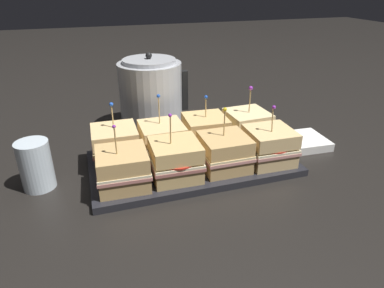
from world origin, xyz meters
TOP-DOWN VIEW (x-y plane):
  - ground_plane at (0.00, 0.00)m, footprint 6.00×6.00m
  - serving_platter at (0.00, 0.00)m, footprint 0.53×0.28m
  - sandwich_front_far_left at (-0.19, -0.07)m, footprint 0.12×0.12m
  - sandwich_front_center_left at (-0.06, -0.06)m, footprint 0.12×0.12m
  - sandwich_front_center_right at (0.06, -0.06)m, footprint 0.12×0.12m
  - sandwich_front_far_right at (0.19, -0.07)m, footprint 0.12×0.12m
  - sandwich_back_far_left at (-0.19, 0.06)m, footprint 0.12×0.12m
  - sandwich_back_center_left at (-0.06, 0.06)m, footprint 0.12×0.12m
  - sandwich_back_center_right at (0.06, 0.07)m, footprint 0.12×0.12m
  - sandwich_back_far_right at (0.19, 0.07)m, footprint 0.12×0.12m
  - kettle_steel at (-0.05, 0.29)m, footprint 0.22×0.20m
  - drinking_glass at (-0.38, 0.02)m, footprint 0.07×0.07m
  - napkin_stack at (0.36, 0.02)m, footprint 0.13×0.13m

SIDE VIEW (x-z plane):
  - ground_plane at x=0.00m, z-range 0.00..0.00m
  - serving_platter at x=0.00m, z-range 0.00..0.02m
  - napkin_stack at x=0.36m, z-range 0.00..0.02m
  - drinking_glass at x=-0.38m, z-range 0.00..0.12m
  - sandwich_front_far_left at x=-0.19m, z-range -0.02..0.14m
  - sandwich_front_center_right at x=0.06m, z-range -0.02..0.14m
  - sandwich_back_center_left at x=-0.06m, z-range -0.02..0.14m
  - sandwich_back_far_left at x=-0.19m, z-range -0.02..0.14m
  - sandwich_back_center_right at x=0.06m, z-range -0.01..0.14m
  - sandwich_front_far_right at x=0.19m, z-range -0.02..0.14m
  - sandwich_front_center_left at x=-0.06m, z-range -0.02..0.14m
  - sandwich_back_far_right at x=0.19m, z-range -0.02..0.15m
  - kettle_steel at x=-0.05m, z-range -0.01..0.24m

